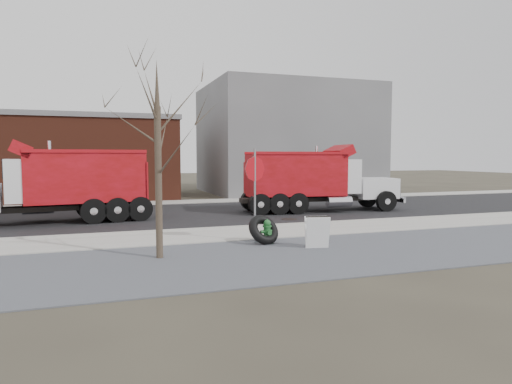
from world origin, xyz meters
name	(u,v)px	position (x,y,z in m)	size (l,w,h in m)	color
ground	(245,236)	(0.00, 0.00, 0.00)	(120.00, 120.00, 0.00)	#383328
gravel_verge	(284,257)	(0.00, -3.50, 0.01)	(60.00, 5.00, 0.03)	slate
sidewalk	(243,234)	(0.00, 0.25, 0.03)	(60.00, 2.50, 0.06)	#9E9B93
curb	(233,228)	(0.00, 1.55, 0.06)	(60.00, 0.15, 0.11)	#9E9B93
road	(205,214)	(0.00, 6.30, 0.01)	(60.00, 9.40, 0.02)	black
far_sidewalk	(184,202)	(0.00, 12.00, 0.03)	(60.00, 2.00, 0.06)	#9E9B93
building_grey	(286,140)	(9.00, 18.00, 4.00)	(12.00, 10.00, 8.00)	gray
building_brick	(8,157)	(-10.00, 17.00, 2.65)	(20.20, 8.20, 5.30)	#602A1B
bare_tree	(158,134)	(-3.20, -2.60, 3.30)	(3.20, 3.20, 5.20)	#382D23
fire_hydrant	(267,233)	(0.21, -1.60, 0.35)	(0.43, 0.42, 0.77)	#2D7735
truck_tire	(264,230)	(0.10, -1.59, 0.45)	(1.23, 1.11, 0.98)	black
stop_sign	(255,179)	(-0.08, -1.29, 2.00)	(0.75, 0.34, 2.96)	gray
sandwich_board	(317,232)	(1.33, -2.79, 0.50)	(0.76, 0.56, 0.95)	white
dump_truck_red_a	(314,178)	(5.31, 5.55, 1.65)	(8.07, 2.84, 3.23)	black
dump_truck_red_b	(60,182)	(-6.19, 5.37, 1.68)	(7.86, 3.17, 3.29)	black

